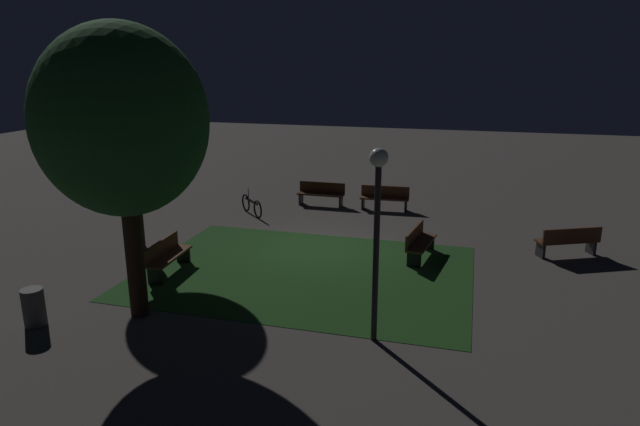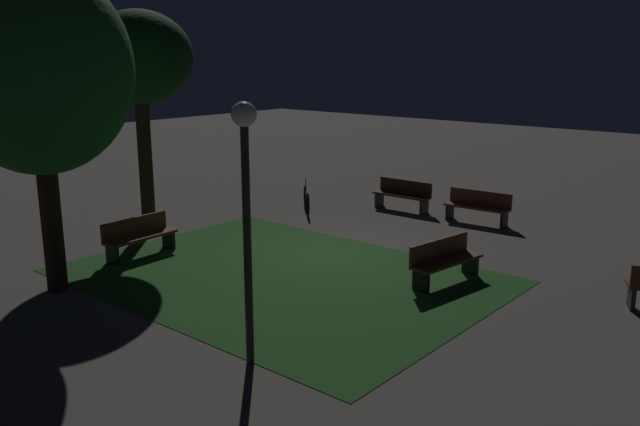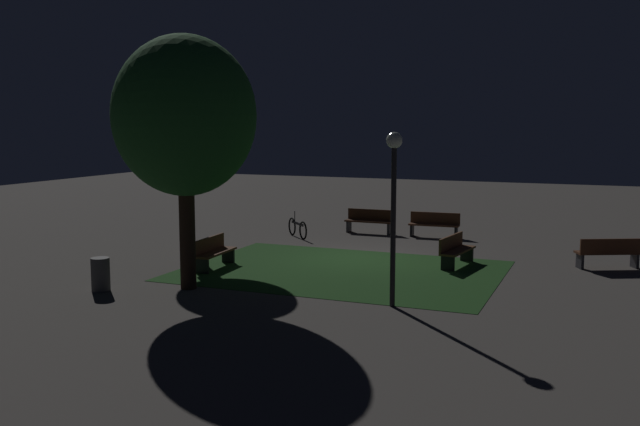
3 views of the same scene
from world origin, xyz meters
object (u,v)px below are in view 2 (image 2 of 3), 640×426
(tree_tall_center, at_px, (139,60))
(lamp_post_plaza_west, at_px, (246,187))
(tree_left_canopy, at_px, (37,70))
(bench_near_trees, at_px, (478,206))
(bench_front_right, at_px, (403,194))
(bicycle, at_px, (307,200))
(bench_corner, at_px, (444,259))
(bench_path_side, at_px, (139,235))

(tree_tall_center, bearing_deg, lamp_post_plaza_west, 154.14)
(tree_left_canopy, bearing_deg, bench_near_trees, -110.40)
(bench_front_right, height_order, tree_tall_center, tree_tall_center)
(lamp_post_plaza_west, bearing_deg, bench_near_trees, -82.10)
(bench_front_right, relative_size, lamp_post_plaza_west, 0.46)
(bench_front_right, distance_m, lamp_post_plaza_west, 10.96)
(tree_tall_center, xyz_separation_m, bicycle, (-1.94, -4.19, -4.05))
(bench_corner, bearing_deg, tree_tall_center, 8.89)
(bench_near_trees, relative_size, tree_left_canopy, 0.29)
(lamp_post_plaza_west, xyz_separation_m, bicycle, (5.92, -8.00, -2.37))
(bench_corner, xyz_separation_m, lamp_post_plaza_west, (0.38, 5.10, 2.23))
(lamp_post_plaza_west, bearing_deg, bench_path_side, -20.09)
(bench_path_side, xyz_separation_m, lamp_post_plaza_west, (-5.94, 2.17, 2.23))
(tree_tall_center, xyz_separation_m, lamp_post_plaza_west, (-7.86, 3.81, -1.68))
(bench_path_side, height_order, bicycle, bicycle)
(tree_left_canopy, xyz_separation_m, lamp_post_plaza_west, (-5.21, -0.25, -1.54))
(bench_near_trees, xyz_separation_m, tree_tall_center, (6.47, 6.21, 3.92))
(tree_left_canopy, bearing_deg, lamp_post_plaza_west, -177.25)
(bench_corner, relative_size, bench_path_side, 1.01)
(bench_corner, relative_size, bicycle, 1.44)
(bench_corner, relative_size, tree_left_canopy, 0.30)
(bicycle, bearing_deg, tree_tall_center, 65.18)
(bench_path_side, height_order, lamp_post_plaza_west, lamp_post_plaza_west)
(tree_tall_center, relative_size, lamp_post_plaza_west, 1.44)
(bench_near_trees, distance_m, tree_left_canopy, 11.59)
(bench_path_side, relative_size, lamp_post_plaza_west, 0.47)
(bench_front_right, height_order, bench_path_side, same)
(tree_left_canopy, relative_size, lamp_post_plaza_west, 1.59)
(bench_near_trees, distance_m, lamp_post_plaza_west, 10.36)
(bench_corner, distance_m, tree_left_canopy, 8.60)
(tree_tall_center, bearing_deg, bench_near_trees, -136.16)
(tree_left_canopy, relative_size, bicycle, 4.85)
(bench_front_right, bearing_deg, tree_left_canopy, 82.48)
(bench_near_trees, bearing_deg, tree_tall_center, 43.84)
(bench_path_side, relative_size, tree_tall_center, 0.32)
(bench_front_right, xyz_separation_m, lamp_post_plaza_west, (-3.85, 10.02, 2.23))
(bench_front_right, height_order, bench_corner, same)
(bench_near_trees, bearing_deg, bench_corner, 109.75)
(bicycle, bearing_deg, bench_path_side, 89.82)
(bench_path_side, relative_size, tree_left_canopy, 0.29)
(bench_path_side, bearing_deg, bicycle, -90.18)
(tree_left_canopy, bearing_deg, tree_tall_center, -56.88)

